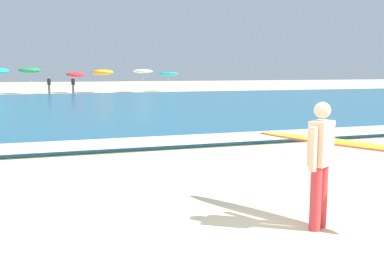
{
  "coord_description": "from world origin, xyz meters",
  "views": [
    {
      "loc": [
        -2.15,
        -4.5,
        2.14
      ],
      "look_at": [
        0.16,
        2.72,
        1.1
      ],
      "focal_mm": 39.39,
      "sensor_mm": 36.0,
      "label": 1
    }
  ],
  "objects_px": {
    "beach_umbrella_3": "(30,70)",
    "beach_umbrella_7": "(168,74)",
    "beach_umbrella_5": "(103,72)",
    "beachgoer_near_row_mid": "(73,85)",
    "beach_umbrella_6": "(143,71)",
    "beach_umbrella_4": "(76,74)",
    "beachgoer_near_row_right": "(49,85)",
    "surfer_with_board": "(328,151)"
  },
  "relations": [
    {
      "from": "beach_umbrella_3",
      "to": "beach_umbrella_7",
      "type": "bearing_deg",
      "value": 0.66
    },
    {
      "from": "beach_umbrella_6",
      "to": "beachgoer_near_row_mid",
      "type": "height_order",
      "value": "beach_umbrella_6"
    },
    {
      "from": "surfer_with_board",
      "to": "beach_umbrella_7",
      "type": "distance_m",
      "value": 38.45
    },
    {
      "from": "surfer_with_board",
      "to": "beachgoer_near_row_right",
      "type": "height_order",
      "value": "surfer_with_board"
    },
    {
      "from": "surfer_with_board",
      "to": "beach_umbrella_3",
      "type": "distance_m",
      "value": 38.03
    },
    {
      "from": "surfer_with_board",
      "to": "beachgoer_near_row_right",
      "type": "bearing_deg",
      "value": 96.57
    },
    {
      "from": "beach_umbrella_4",
      "to": "beachgoer_near_row_right",
      "type": "distance_m",
      "value": 2.78
    },
    {
      "from": "beachgoer_near_row_mid",
      "to": "beachgoer_near_row_right",
      "type": "xyz_separation_m",
      "value": [
        -2.12,
        0.95,
        0.0
      ]
    },
    {
      "from": "beach_umbrella_6",
      "to": "beach_umbrella_7",
      "type": "xyz_separation_m",
      "value": [
        2.85,
        1.07,
        -0.3
      ]
    },
    {
      "from": "surfer_with_board",
      "to": "beach_umbrella_5",
      "type": "xyz_separation_m",
      "value": [
        0.76,
        37.08,
        0.94
      ]
    },
    {
      "from": "beach_umbrella_3",
      "to": "beachgoer_near_row_mid",
      "type": "bearing_deg",
      "value": -27.09
    },
    {
      "from": "beach_umbrella_5",
      "to": "beach_umbrella_3",
      "type": "bearing_deg",
      "value": 175.92
    },
    {
      "from": "beachgoer_near_row_mid",
      "to": "beachgoer_near_row_right",
      "type": "height_order",
      "value": "same"
    },
    {
      "from": "surfer_with_board",
      "to": "beach_umbrella_6",
      "type": "xyz_separation_m",
      "value": [
        4.64,
        36.63,
        1.05
      ]
    },
    {
      "from": "beach_umbrella_3",
      "to": "beachgoer_near_row_right",
      "type": "relative_size",
      "value": 1.55
    },
    {
      "from": "beach_umbrella_3",
      "to": "beachgoer_near_row_right",
      "type": "xyz_separation_m",
      "value": [
        1.66,
        -0.98,
        -1.33
      ]
    },
    {
      "from": "beach_umbrella_4",
      "to": "beach_umbrella_6",
      "type": "height_order",
      "value": "beach_umbrella_6"
    },
    {
      "from": "beach_umbrella_5",
      "to": "beachgoer_near_row_mid",
      "type": "relative_size",
      "value": 1.44
    },
    {
      "from": "beach_umbrella_6",
      "to": "surfer_with_board",
      "type": "bearing_deg",
      "value": -97.22
    },
    {
      "from": "beach_umbrella_3",
      "to": "beach_umbrella_6",
      "type": "height_order",
      "value": "beach_umbrella_3"
    },
    {
      "from": "beach_umbrella_5",
      "to": "beach_umbrella_7",
      "type": "height_order",
      "value": "beach_umbrella_5"
    },
    {
      "from": "beach_umbrella_3",
      "to": "beach_umbrella_7",
      "type": "xyz_separation_m",
      "value": [
        13.37,
        0.15,
        -0.39
      ]
    },
    {
      "from": "beachgoer_near_row_right",
      "to": "beach_umbrella_4",
      "type": "bearing_deg",
      "value": 20.12
    },
    {
      "from": "beach_umbrella_6",
      "to": "beachgoer_near_row_right",
      "type": "height_order",
      "value": "beach_umbrella_6"
    },
    {
      "from": "surfer_with_board",
      "to": "beach_umbrella_7",
      "type": "bearing_deg",
      "value": 78.76
    },
    {
      "from": "beach_umbrella_7",
      "to": "beachgoer_near_row_mid",
      "type": "bearing_deg",
      "value": -167.71
    },
    {
      "from": "surfer_with_board",
      "to": "beach_umbrella_5",
      "type": "bearing_deg",
      "value": 88.83
    },
    {
      "from": "beach_umbrella_5",
      "to": "beach_umbrella_7",
      "type": "xyz_separation_m",
      "value": [
        6.74,
        0.63,
        -0.2
      ]
    },
    {
      "from": "beach_umbrella_3",
      "to": "beach_umbrella_5",
      "type": "bearing_deg",
      "value": -4.08
    },
    {
      "from": "beach_umbrella_3",
      "to": "beach_umbrella_6",
      "type": "distance_m",
      "value": 10.56
    },
    {
      "from": "beach_umbrella_7",
      "to": "beachgoer_near_row_right",
      "type": "bearing_deg",
      "value": -174.45
    },
    {
      "from": "beach_umbrella_6",
      "to": "beach_umbrella_4",
      "type": "bearing_deg",
      "value": 172.52
    },
    {
      "from": "beach_umbrella_3",
      "to": "beach_umbrella_7",
      "type": "relative_size",
      "value": 1.14
    },
    {
      "from": "beachgoer_near_row_right",
      "to": "beach_umbrella_5",
      "type": "bearing_deg",
      "value": 5.85
    },
    {
      "from": "beach_umbrella_3",
      "to": "beach_umbrella_5",
      "type": "relative_size",
      "value": 1.08
    },
    {
      "from": "beach_umbrella_3",
      "to": "beach_umbrella_6",
      "type": "relative_size",
      "value": 1.07
    },
    {
      "from": "beach_umbrella_7",
      "to": "beachgoer_near_row_mid",
      "type": "distance_m",
      "value": 9.86
    },
    {
      "from": "beach_umbrella_3",
      "to": "beach_umbrella_5",
      "type": "distance_m",
      "value": 6.65
    },
    {
      "from": "beach_umbrella_6",
      "to": "beachgoer_near_row_right",
      "type": "xyz_separation_m",
      "value": [
        -8.86,
        -0.06,
        -1.23
      ]
    },
    {
      "from": "beach_umbrella_3",
      "to": "beach_umbrella_4",
      "type": "xyz_separation_m",
      "value": [
        4.12,
        -0.08,
        -0.4
      ]
    },
    {
      "from": "beach_umbrella_6",
      "to": "beach_umbrella_7",
      "type": "height_order",
      "value": "beach_umbrella_6"
    },
    {
      "from": "surfer_with_board",
      "to": "beachgoer_near_row_mid",
      "type": "height_order",
      "value": "surfer_with_board"
    }
  ]
}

